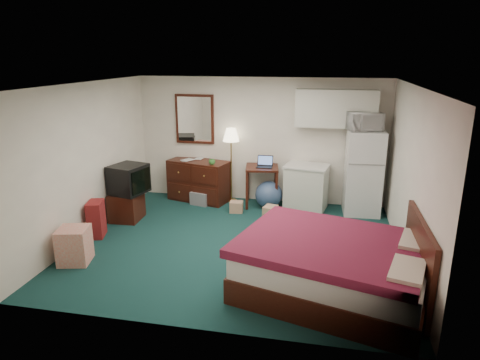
% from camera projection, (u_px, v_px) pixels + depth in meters
% --- Properties ---
extents(floor, '(5.00, 4.50, 0.01)m').
position_uv_depth(floor, '(237.00, 244.00, 6.84)').
color(floor, black).
rests_on(floor, ground).
extents(ceiling, '(5.00, 4.50, 0.01)m').
position_uv_depth(ceiling, '(237.00, 85.00, 6.13)').
color(ceiling, beige).
rests_on(ceiling, walls).
extents(walls, '(5.01, 4.51, 2.50)m').
position_uv_depth(walls, '(237.00, 169.00, 6.49)').
color(walls, beige).
rests_on(walls, floor).
extents(mirror, '(0.80, 0.06, 1.00)m').
position_uv_depth(mirror, '(195.00, 119.00, 8.72)').
color(mirror, white).
rests_on(mirror, walls).
extents(upper_cabinets, '(1.50, 0.35, 0.70)m').
position_uv_depth(upper_cabinets, '(336.00, 108.00, 7.96)').
color(upper_cabinets, silver).
rests_on(upper_cabinets, walls).
extents(headboard, '(0.06, 1.56, 1.00)m').
position_uv_depth(headboard, '(418.00, 260.00, 5.11)').
color(headboard, black).
rests_on(headboard, walls).
extents(dresser, '(1.33, 0.86, 0.84)m').
position_uv_depth(dresser, '(199.00, 180.00, 8.82)').
color(dresser, black).
rests_on(dresser, floor).
extents(floor_lamp, '(0.38, 0.38, 1.51)m').
position_uv_depth(floor_lamp, '(231.00, 165.00, 8.66)').
color(floor_lamp, '#B49347').
rests_on(floor_lamp, floor).
extents(desk, '(0.72, 0.72, 0.80)m').
position_uv_depth(desk, '(262.00, 186.00, 8.52)').
color(desk, black).
rests_on(desk, floor).
extents(exercise_ball, '(0.67, 0.67, 0.53)m').
position_uv_depth(exercise_ball, '(269.00, 195.00, 8.41)').
color(exercise_ball, '#354D75').
rests_on(exercise_ball, floor).
extents(kitchen_counter, '(0.86, 0.72, 0.84)m').
position_uv_depth(kitchen_counter, '(306.00, 188.00, 8.33)').
color(kitchen_counter, silver).
rests_on(kitchen_counter, floor).
extents(fridge, '(0.69, 0.69, 1.59)m').
position_uv_depth(fridge, '(363.00, 172.00, 7.99)').
color(fridge, white).
rests_on(fridge, floor).
extents(bed, '(2.59, 2.25, 0.71)m').
position_uv_depth(bed, '(333.00, 267.00, 5.35)').
color(bed, '#550922').
rests_on(bed, floor).
extents(tv_stand, '(0.53, 0.57, 0.51)m').
position_uv_depth(tv_stand, '(127.00, 206.00, 7.80)').
color(tv_stand, black).
rests_on(tv_stand, floor).
extents(suitcase, '(0.33, 0.42, 0.60)m').
position_uv_depth(suitcase, '(96.00, 219.00, 7.07)').
color(suitcase, maroon).
rests_on(suitcase, floor).
extents(retail_box, '(0.51, 0.51, 0.53)m').
position_uv_depth(retail_box, '(74.00, 245.00, 6.18)').
color(retail_box, beige).
rests_on(retail_box, floor).
extents(file_bin, '(0.42, 0.36, 0.26)m').
position_uv_depth(file_bin, '(201.00, 198.00, 8.64)').
color(file_bin, slate).
rests_on(file_bin, floor).
extents(cardboard_box_a, '(0.27, 0.24, 0.21)m').
position_uv_depth(cardboard_box_a, '(236.00, 207.00, 8.21)').
color(cardboard_box_a, '#A47757').
rests_on(cardboard_box_a, floor).
extents(cardboard_box_b, '(0.28, 0.31, 0.26)m').
position_uv_depth(cardboard_box_b, '(270.00, 213.00, 7.81)').
color(cardboard_box_b, '#A47757').
rests_on(cardboard_box_b, floor).
extents(laptop, '(0.30, 0.25, 0.21)m').
position_uv_depth(laptop, '(264.00, 162.00, 8.32)').
color(laptop, black).
rests_on(laptop, desk).
extents(crt_tv, '(0.69, 0.72, 0.52)m').
position_uv_depth(crt_tv, '(128.00, 179.00, 7.67)').
color(crt_tv, black).
rests_on(crt_tv, tv_stand).
extents(microwave, '(0.67, 0.50, 0.40)m').
position_uv_depth(microwave, '(365.00, 119.00, 7.70)').
color(microwave, white).
rests_on(microwave, fridge).
extents(book_a, '(0.17, 0.11, 0.25)m').
position_uv_depth(book_a, '(184.00, 154.00, 8.74)').
color(book_a, '#A47757').
rests_on(book_a, dresser).
extents(book_b, '(0.15, 0.04, 0.20)m').
position_uv_depth(book_b, '(196.00, 154.00, 8.83)').
color(book_b, '#A47757').
rests_on(book_b, dresser).
extents(mug, '(0.16, 0.15, 0.13)m').
position_uv_depth(mug, '(212.00, 161.00, 8.38)').
color(mug, '#3B8636').
rests_on(mug, dresser).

